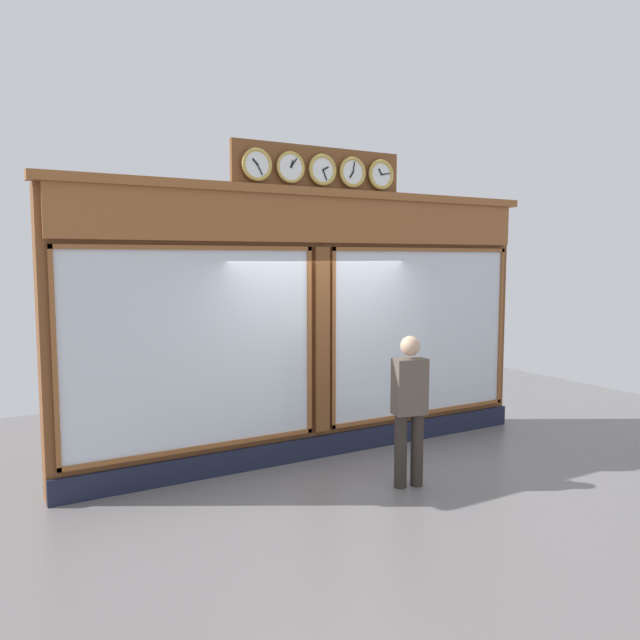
# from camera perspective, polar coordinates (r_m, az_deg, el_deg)

# --- Properties ---
(ground_plane) EXTENTS (14.00, 14.00, 0.00)m
(ground_plane) POSITION_cam_1_polar(r_m,az_deg,el_deg) (6.10, 14.06, -19.04)
(ground_plane) COLOR slate
(shop_facade) EXTENTS (6.60, 0.42, 3.89)m
(shop_facade) POSITION_cam_1_polar(r_m,az_deg,el_deg) (7.95, -0.45, -0.21)
(shop_facade) COLOR brown
(shop_facade) RESTS_ON ground_plane
(pedestrian) EXTENTS (0.40, 0.29, 1.69)m
(pedestrian) POSITION_cam_1_polar(r_m,az_deg,el_deg) (7.01, 8.16, -7.62)
(pedestrian) COLOR #312A24
(pedestrian) RESTS_ON ground_plane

